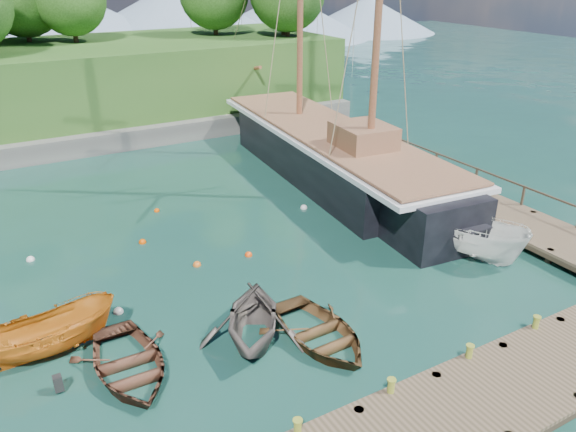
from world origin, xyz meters
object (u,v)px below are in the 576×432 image
Objects in this scene: motorboat_orange at (52,354)px; cabin_boat_white at (464,254)px; rowboat_0 at (130,373)px; rowboat_1 at (253,340)px; rowboat_2 at (320,341)px; schooner at (330,157)px.

motorboat_orange is 0.79× the size of cabin_boat_white.
cabin_boat_white is (16.49, -1.68, 0.00)m from motorboat_orange.
rowboat_1 reaches higher than rowboat_0.
rowboat_0 is 1.00× the size of rowboat_2.
rowboat_0 is 2.87m from motorboat_orange.
schooner reaches higher than rowboat_2.
motorboat_orange is (-1.90, 2.16, 0.00)m from rowboat_0.
rowboat_2 is at bearing -14.18° from rowboat_0.
rowboat_1 is (4.02, -0.43, 0.00)m from rowboat_0.
cabin_boat_white reaches higher than rowboat_2.
motorboat_orange reaches higher than rowboat_2.
motorboat_orange reaches higher than rowboat_0.
schooner reaches higher than cabin_boat_white.
cabin_boat_white is (10.58, 0.91, 0.00)m from rowboat_1.
schooner is (0.36, 10.91, 1.18)m from cabin_boat_white.
schooner reaches higher than rowboat_1.
rowboat_1 is at bearing -5.44° from rowboat_0.
rowboat_0 is 4.04m from rowboat_1.
rowboat_0 is at bearing -141.73° from motorboat_orange.
rowboat_2 is 0.78× the size of cabin_boat_white.
schooner is at bearing 53.08° from rowboat_2.
cabin_boat_white is at bearing -98.80° from motorboat_orange.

